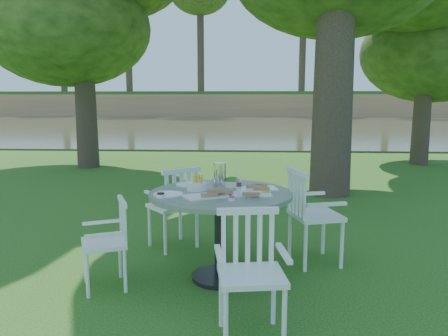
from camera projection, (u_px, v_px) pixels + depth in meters
The scene contains 9 objects.
ground at pixel (223, 237), 5.51m from camera, with size 140.00×140.00×0.00m, color #18440E.
table at pixel (221, 210), 4.12m from camera, with size 1.34×1.34×0.86m.
chair_ne at pixel (307, 209), 4.54m from camera, with size 0.59×0.61×1.00m.
chair_nw at pixel (177, 202), 4.98m from camera, with size 0.66×0.66×0.96m.
chair_sw at pixel (113, 236), 3.99m from camera, with size 0.52×0.53×0.82m.
chair_se at pixel (250, 262), 3.19m from camera, with size 0.52×0.50×0.92m.
tableware at pixel (217, 185), 4.19m from camera, with size 1.15×0.86×0.25m.
river at pixel (245, 126), 28.19m from camera, with size 100.00×28.00×0.12m, color #383A22.
far_bank at pixel (250, 45), 44.91m from camera, with size 100.00×18.00×15.20m.
Camera 1 is at (0.33, -5.30, 1.72)m, focal length 35.00 mm.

